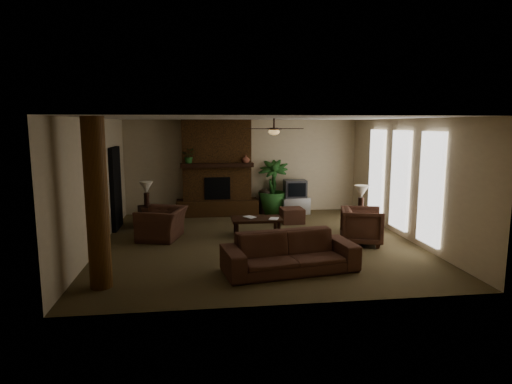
{
  "coord_description": "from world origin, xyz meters",
  "views": [
    {
      "loc": [
        -1.29,
        -9.52,
        2.68
      ],
      "look_at": [
        0.0,
        0.4,
        1.1
      ],
      "focal_mm": 30.36,
      "sensor_mm": 36.0,
      "label": 1
    }
  ],
  "objects": [
    {
      "name": "coffee_table",
      "position": [
        0.04,
        0.62,
        0.37
      ],
      "size": [
        1.2,
        0.7,
        0.43
      ],
      "color": "black",
      "rests_on": "ground"
    },
    {
      "name": "mantel_plant",
      "position": [
        -1.59,
        3.02,
        1.72
      ],
      "size": [
        0.44,
        0.48,
        0.33
      ],
      "primitive_type": "imported",
      "rotation": [
        0.0,
        0.0,
        -0.16
      ],
      "color": "#285923",
      "rests_on": "fireplace"
    },
    {
      "name": "lamp_left",
      "position": [
        -2.69,
        1.87,
        1.0
      ],
      "size": [
        0.42,
        0.42,
        0.65
      ],
      "color": "black",
      "rests_on": "side_table_left"
    },
    {
      "name": "ceiling_fan",
      "position": [
        0.4,
        0.3,
        2.53
      ],
      "size": [
        1.35,
        1.35,
        0.37
      ],
      "color": "black",
      "rests_on": "ceiling"
    },
    {
      "name": "room_shell",
      "position": [
        0.0,
        0.0,
        1.4
      ],
      "size": [
        7.0,
        7.0,
        7.0
      ],
      "color": "brown",
      "rests_on": "ground"
    },
    {
      "name": "armchair_right",
      "position": [
        2.29,
        -0.43,
        0.45
      ],
      "size": [
        1.03,
        1.06,
        0.9
      ],
      "primitive_type": "imported",
      "rotation": [
        0.0,
        0.0,
        1.3
      ],
      "color": "#4F2F21",
      "rests_on": "ground"
    },
    {
      "name": "book_a",
      "position": [
        -0.21,
        0.61,
        0.57
      ],
      "size": [
        0.2,
        0.14,
        0.29
      ],
      "primitive_type": "imported",
      "rotation": [
        0.0,
        0.0,
        0.55
      ],
      "color": "#999999",
      "rests_on": "coffee_table"
    },
    {
      "name": "windows",
      "position": [
        3.45,
        0.2,
        1.35
      ],
      "size": [
        0.08,
        3.65,
        2.35
      ],
      "color": "white",
      "rests_on": "ground"
    },
    {
      "name": "side_table_left",
      "position": [
        -2.64,
        1.86,
        0.28
      ],
      "size": [
        0.63,
        0.63,
        0.55
      ],
      "primitive_type": "cube",
      "rotation": [
        0.0,
        0.0,
        0.32
      ],
      "color": "black",
      "rests_on": "ground"
    },
    {
      "name": "doorway",
      "position": [
        -3.44,
        1.8,
        1.05
      ],
      "size": [
        0.1,
        1.0,
        2.1
      ],
      "primitive_type": "cube",
      "color": "black",
      "rests_on": "ground"
    },
    {
      "name": "fireplace",
      "position": [
        -0.8,
        3.22,
        1.16
      ],
      "size": [
        2.4,
        0.7,
        2.8
      ],
      "color": "#553216",
      "rests_on": "ground"
    },
    {
      "name": "lamp_right",
      "position": [
        2.6,
        0.47,
        1.0
      ],
      "size": [
        0.45,
        0.45,
        0.65
      ],
      "color": "black",
      "rests_on": "side_table_right"
    },
    {
      "name": "floor_plant",
      "position": [
        0.87,
        3.15,
        0.45
      ],
      "size": [
        1.29,
        1.79,
        0.9
      ],
      "primitive_type": "imported",
      "rotation": [
        0.0,
        0.0,
        -0.27
      ],
      "color": "#285923",
      "rests_on": "ground"
    },
    {
      "name": "mantel_vase",
      "position": [
        0.04,
        2.97,
        1.67
      ],
      "size": [
        0.27,
        0.27,
        0.22
      ],
      "primitive_type": "imported",
      "rotation": [
        0.0,
        0.0,
        0.24
      ],
      "color": "#99523D",
      "rests_on": "fireplace"
    },
    {
      "name": "side_table_right",
      "position": [
        2.66,
        0.48,
        0.28
      ],
      "size": [
        0.52,
        0.52,
        0.55
      ],
      "primitive_type": "cube",
      "rotation": [
        0.0,
        0.0,
        -0.05
      ],
      "color": "black",
      "rests_on": "ground"
    },
    {
      "name": "floor_vase",
      "position": [
        0.62,
        3.15,
        0.43
      ],
      "size": [
        0.34,
        0.34,
        0.77
      ],
      "color": "black",
      "rests_on": "ground"
    },
    {
      "name": "tv_stand",
      "position": [
        1.5,
        2.99,
        0.25
      ],
      "size": [
        0.92,
        0.63,
        0.5
      ],
      "primitive_type": "cube",
      "rotation": [
        0.0,
        0.0,
        0.16
      ],
      "color": "#ADADAF",
      "rests_on": "ground"
    },
    {
      "name": "log_column",
      "position": [
        -2.95,
        -2.4,
        1.4
      ],
      "size": [
        0.36,
        0.36,
        2.8
      ],
      "primitive_type": "cylinder",
      "color": "brown",
      "rests_on": "ground"
    },
    {
      "name": "book_b",
      "position": [
        0.33,
        0.46,
        0.58
      ],
      "size": [
        0.21,
        0.09,
        0.29
      ],
      "primitive_type": "imported",
      "rotation": [
        0.0,
        0.0,
        -0.34
      ],
      "color": "#999999",
      "rests_on": "coffee_table"
    },
    {
      "name": "ottoman",
      "position": [
        1.18,
        1.84,
        0.2
      ],
      "size": [
        0.62,
        0.62,
        0.4
      ],
      "primitive_type": "cube",
      "rotation": [
        0.0,
        0.0,
        0.03
      ],
      "color": "#4F2F21",
      "rests_on": "ground"
    },
    {
      "name": "sofa",
      "position": [
        0.31,
        -2.03,
        0.48
      ],
      "size": [
        2.51,
        1.09,
        0.95
      ],
      "primitive_type": "imported",
      "rotation": [
        0.0,
        0.0,
        0.16
      ],
      "color": "#4F2F21",
      "rests_on": "ground"
    },
    {
      "name": "armchair_left",
      "position": [
        -2.2,
        0.59,
        0.49
      ],
      "size": [
        0.98,
        1.26,
        0.97
      ],
      "primitive_type": "imported",
      "rotation": [
        0.0,
        0.0,
        -1.83
      ],
      "color": "#4F2F21",
      "rests_on": "ground"
    },
    {
      "name": "tv",
      "position": [
        1.53,
        3.04,
        0.76
      ],
      "size": [
        0.66,
        0.54,
        0.52
      ],
      "color": "#3C3C3E",
      "rests_on": "tv_stand"
    }
  ]
}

